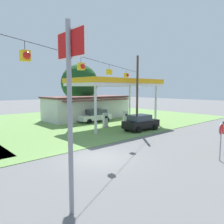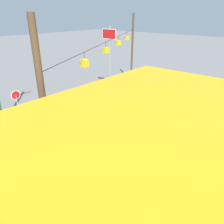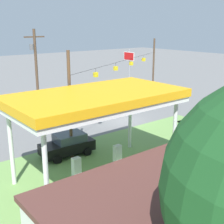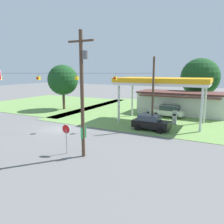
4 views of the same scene
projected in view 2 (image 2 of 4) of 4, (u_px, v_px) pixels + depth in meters
name	position (u px, v px, depth m)	size (l,w,h in m)	color
ground_plane	(113.00, 115.00, 19.49)	(160.00, 160.00, 0.00)	slate
gas_station_canopy	(124.00, 143.00, 5.38)	(11.54, 6.18, 5.91)	silver
fuel_pump_near	(149.00, 224.00, 8.47)	(0.71, 0.56, 1.78)	gray
car_at_pumps_front	(49.00, 194.00, 9.79)	(4.33, 2.29, 1.81)	black
stop_sign_roadside	(16.00, 98.00, 18.25)	(0.80, 0.08, 2.50)	#99999E
stop_sign_overhead	(109.00, 48.00, 23.44)	(0.22, 1.86, 7.14)	gray
signal_span_gantry	(113.00, 64.00, 17.61)	(19.50, 10.24, 8.36)	#4C3828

